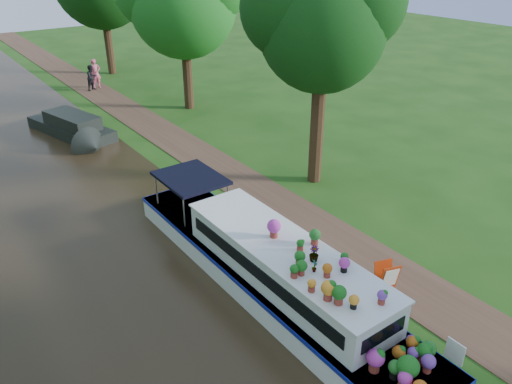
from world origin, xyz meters
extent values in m
plane|color=#1C4611|center=(0.00, 0.00, 0.00)|extent=(100.00, 100.00, 0.00)
cube|color=black|center=(-6.00, 0.00, 0.01)|extent=(10.00, 100.00, 0.02)
cube|color=#4A3222|center=(1.20, 0.00, 0.01)|extent=(2.20, 100.00, 0.03)
cube|color=white|center=(-2.25, -1.60, 0.40)|extent=(2.20, 12.00, 0.75)
cube|color=navy|center=(-2.25, -1.60, 0.71)|extent=(2.24, 12.04, 0.12)
cube|color=white|center=(-2.25, -2.40, 1.29)|extent=(1.80, 7.00, 1.05)
cube|color=white|center=(-2.25, -2.40, 1.85)|extent=(1.90, 7.10, 0.06)
cube|color=black|center=(-1.34, -2.40, 1.37)|extent=(0.03, 6.40, 0.38)
cube|color=black|center=(-3.16, -2.40, 1.37)|extent=(0.03, 6.40, 0.38)
cube|color=black|center=(-2.25, 2.70, 1.92)|extent=(1.90, 2.40, 0.10)
cube|color=white|center=(-1.10, -7.00, 1.07)|extent=(0.04, 0.45, 0.55)
imported|color=#17571C|center=(-2.41, -3.76, 2.06)|extent=(0.22, 0.22, 0.36)
imported|color=#17571C|center=(-2.11, -3.40, 2.10)|extent=(0.31, 0.31, 0.44)
cylinder|color=black|center=(3.80, 3.00, 2.27)|extent=(0.56, 0.56, 4.55)
sphere|color=black|center=(3.80, 3.00, 6.23)|extent=(4.80, 4.80, 4.80)
sphere|color=black|center=(4.76, 2.28, 7.19)|extent=(3.60, 3.60, 3.60)
sphere|color=black|center=(2.96, 3.84, 6.95)|extent=(3.84, 3.84, 3.84)
cylinder|color=black|center=(4.50, 15.00, 1.92)|extent=(0.56, 0.56, 3.85)
sphere|color=#17571C|center=(4.50, 15.00, 5.95)|extent=(6.00, 6.00, 6.00)
cylinder|color=black|center=(4.00, 26.00, 2.10)|extent=(0.56, 0.56, 4.20)
cube|color=black|center=(-2.75, 14.65, 0.30)|extent=(3.10, 5.87, 0.56)
cube|color=black|center=(-2.75, 14.19, 0.91)|extent=(2.16, 3.51, 0.65)
cube|color=#A32D0B|center=(0.45, -3.80, 0.04)|extent=(0.62, 0.56, 0.03)
cube|color=#A32D0B|center=(0.45, -3.91, 0.50)|extent=(0.62, 0.40, 0.92)
cube|color=#A32D0B|center=(0.45, -3.69, 0.50)|extent=(0.62, 0.40, 0.92)
cube|color=white|center=(0.45, -3.95, 0.54)|extent=(0.47, 0.29, 0.64)
imported|color=#D45775|center=(1.59, 22.66, 1.00)|extent=(0.73, 0.49, 1.94)
imported|color=black|center=(1.17, 22.20, 0.87)|extent=(1.01, 0.92, 1.68)
imported|color=#266F21|center=(-0.60, 2.56, 0.19)|extent=(0.43, 0.40, 0.38)
camera|label=1|loc=(-9.50, -11.03, 9.25)|focal=35.00mm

